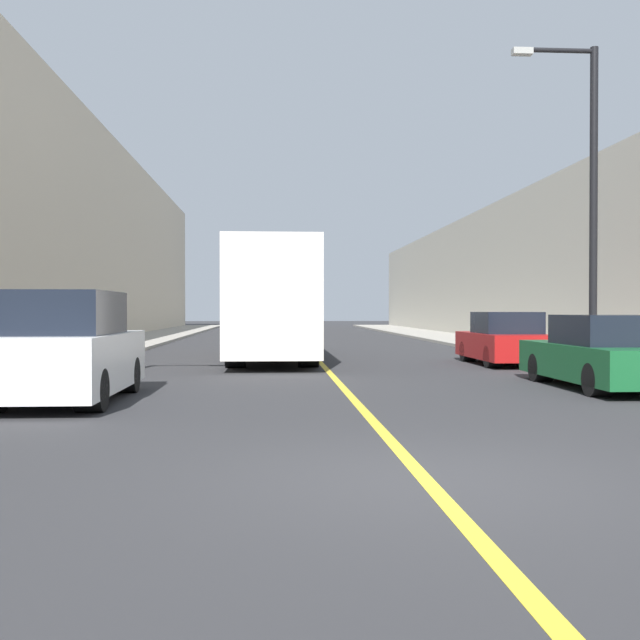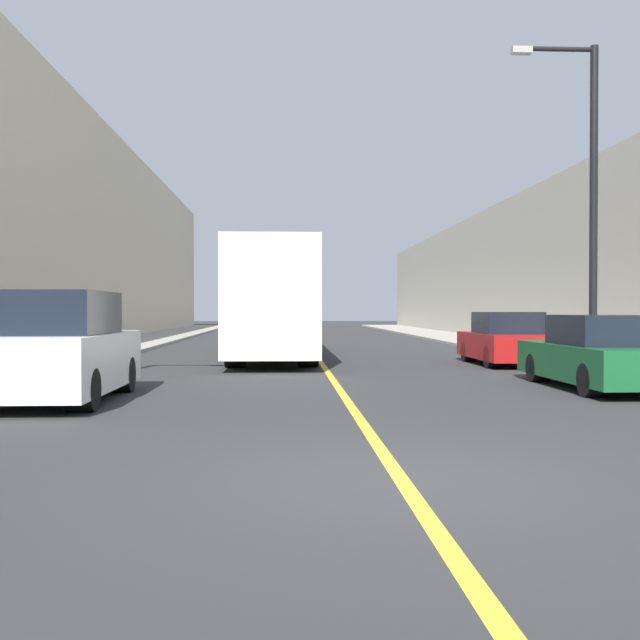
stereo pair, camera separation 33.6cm
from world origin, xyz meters
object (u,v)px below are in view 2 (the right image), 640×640
Objects in this scene: parked_suv_left at (58,351)px; street_lamp_right at (587,188)px; car_right_near at (601,355)px; car_right_mid at (506,341)px; bus at (274,301)px.

street_lamp_right is at bearing 25.06° from parked_suv_left.
parked_suv_left is 0.95× the size of car_right_near.
street_lamp_right is (1.23, -2.80, 3.97)m from car_right_mid.
parked_suv_left is 10.38m from car_right_near.
street_lamp_right is (11.52, 5.39, 3.78)m from parked_suv_left.
car_right_near is (10.26, 1.60, -0.21)m from parked_suv_left.
car_right_mid is (0.03, 6.59, 0.01)m from car_right_near.
car_right_near is 1.11× the size of car_right_mid.
car_right_mid is 5.02m from street_lamp_right.
bus is at bearing 144.72° from street_lamp_right.
parked_suv_left is 1.06× the size of car_right_mid.
parked_suv_left is at bearing -171.15° from car_right_near.
bus reaches higher than parked_suv_left.
parked_suv_left is at bearing -154.94° from street_lamp_right.
bus is at bearing 157.18° from car_right_mid.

